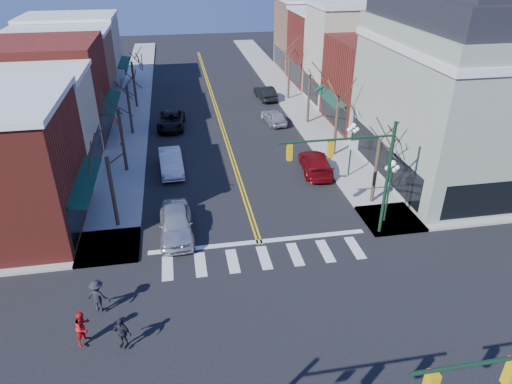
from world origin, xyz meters
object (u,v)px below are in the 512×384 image
car_left_near (176,223)px  car_left_far (171,120)px  car_right_near (316,163)px  pedestrian_dark_a (122,333)px  lamppost_midblock (352,141)px  car_left_mid (171,162)px  lamppost_corner (390,181)px  car_right_mid (274,116)px  pedestrian_dark_b (98,296)px  car_right_far (265,93)px  victorian_corner (471,87)px  pedestrian_red_b (83,327)px

car_left_near → car_left_far: bearing=89.3°
car_right_near → pedestrian_dark_a: (-13.31, -15.52, 0.18)m
lamppost_midblock → car_right_near: bearing=148.1°
car_left_far → car_left_mid: bearing=-86.3°
car_right_near → car_left_mid: bearing=-3.6°
lamppost_corner → car_right_mid: 19.46m
lamppost_corner → lamppost_midblock: same height
lamppost_midblock → pedestrian_dark_b: 20.52m
car_right_far → pedestrian_dark_b: bearing=60.1°
pedestrian_dark_a → lamppost_corner: bearing=55.6°
lamppost_corner → car_right_mid: size_ratio=1.05×
car_right_near → car_right_mid: (-0.89, 11.22, -0.05)m
victorian_corner → car_left_far: 25.97m
lamppost_midblock → car_right_near: lamppost_midblock is taller
car_right_mid → pedestrian_dark_b: 27.84m
car_left_mid → pedestrian_dark_b: bearing=-106.9°
lamppost_corner → car_right_mid: lamppost_corner is taller
lamppost_midblock → car_left_far: 18.61m
lamppost_corner → car_left_far: bearing=123.5°
car_left_far → pedestrian_dark_b: bearing=-93.9°
car_left_mid → car_right_mid: (10.08, 9.17, -0.09)m
lamppost_midblock → victorian_corner: bearing=-3.4°
car_left_far → pedestrian_red_b: (-4.16, -26.72, 0.26)m
victorian_corner → pedestrian_red_b: 29.19m
pedestrian_dark_a → pedestrian_dark_b: pedestrian_dark_b is taller
car_right_mid → car_left_mid: bearing=34.6°
victorian_corner → car_right_near: bearing=169.9°
car_right_far → car_right_mid: bearing=78.9°
pedestrian_red_b → car_right_near: bearing=-14.3°
car_left_far → car_right_mid: bearing=1.6°
car_right_mid → pedestrian_dark_b: pedestrian_dark_b is taller
lamppost_corner → pedestrian_dark_a: 17.41m
victorian_corner → car_right_mid: bearing=131.0°
victorian_corner → lamppost_midblock: victorian_corner is taller
car_right_mid → pedestrian_dark_a: pedestrian_dark_a is taller
car_right_mid → pedestrian_red_b: pedestrian_red_b is taller
victorian_corner → pedestrian_red_b: victorian_corner is taller
car_right_far → pedestrian_red_b: bearing=60.7°
pedestrian_dark_b → lamppost_corner: bearing=-141.8°
car_left_near → pedestrian_red_b: size_ratio=2.96×
car_left_far → pedestrian_dark_a: size_ratio=3.34×
pedestrian_red_b → car_right_mid: bearing=2.4°
pedestrian_dark_b → car_left_near: bearing=-100.9°
victorian_corner → car_left_near: size_ratio=2.89×
car_left_mid → pedestrian_red_b: bearing=-106.7°
car_right_near → pedestrian_dark_b: bearing=48.7°
victorian_corner → pedestrian_red_b: bearing=-152.8°
lamppost_midblock → car_right_mid: size_ratio=1.05×
lamppost_corner → pedestrian_dark_b: (-16.77, -5.16, -1.95)m
victorian_corner → car_right_mid: (-11.38, 13.08, -5.96)m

